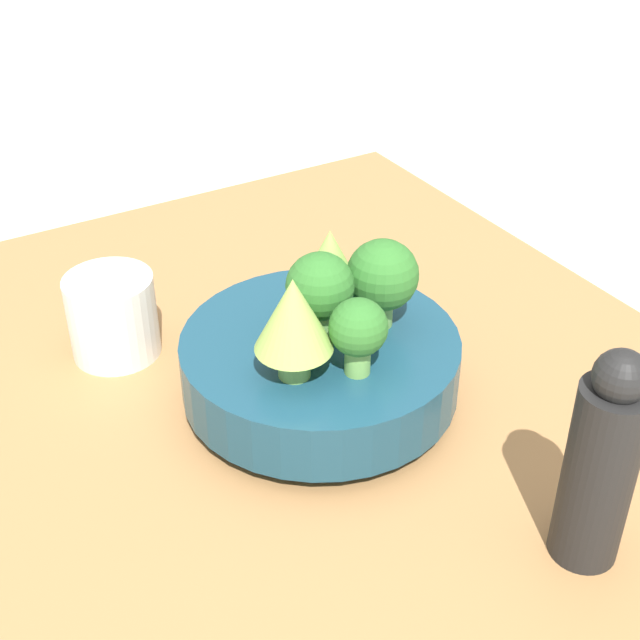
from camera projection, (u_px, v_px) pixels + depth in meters
ground_plane at (342, 433)px, 0.85m from camera, size 6.00×6.00×0.00m
table at (342, 415)px, 0.84m from camera, size 0.94×0.70×0.04m
bowl at (320, 365)px, 0.80m from camera, size 0.25×0.25×0.07m
broccoli_floret_center at (320, 290)px, 0.76m from camera, size 0.06×0.06×0.08m
broccoli_floret_left at (358, 331)px, 0.72m from camera, size 0.05×0.05×0.07m
romanesco_piece_far at (293, 318)px, 0.71m from camera, size 0.07×0.07×0.09m
romanesco_piece_near at (330, 260)px, 0.80m from camera, size 0.05×0.05×0.08m
broccoli_floret_front at (380, 275)px, 0.78m from camera, size 0.06×0.06×0.08m
cup at (113, 316)px, 0.87m from camera, size 0.09×0.09×0.08m
pepper_mill at (601, 464)px, 0.63m from camera, size 0.05×0.05×0.18m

